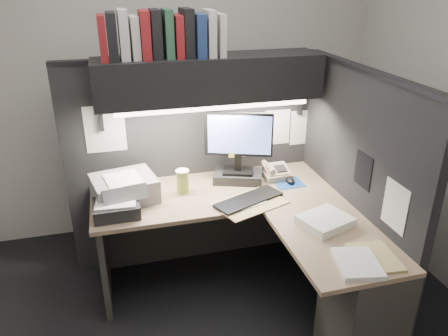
{
  "coord_description": "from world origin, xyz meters",
  "views": [
    {
      "loc": [
        -0.55,
        -2.14,
        2.14
      ],
      "look_at": [
        0.16,
        0.51,
        0.93
      ],
      "focal_mm": 35.0,
      "sensor_mm": 36.0,
      "label": 1
    }
  ],
  "objects_px": {
    "keyboard": "(249,200)",
    "notebook_stack": "(116,209)",
    "monitor": "(238,155)",
    "printer": "(124,188)",
    "coffee_cup": "(183,182)",
    "desk": "(284,263)",
    "overhead_shelf": "(209,78)",
    "telephone": "(276,172)"
  },
  "relations": [
    {
      "from": "keyboard",
      "to": "notebook_stack",
      "type": "xyz_separation_m",
      "value": [
        -0.87,
        0.05,
        0.03
      ]
    },
    {
      "from": "monitor",
      "to": "printer",
      "type": "height_order",
      "value": "monitor"
    },
    {
      "from": "monitor",
      "to": "keyboard",
      "type": "bearing_deg",
      "value": -73.76
    },
    {
      "from": "coffee_cup",
      "to": "desk",
      "type": "bearing_deg",
      "value": -48.09
    },
    {
      "from": "desk",
      "to": "overhead_shelf",
      "type": "distance_m",
      "value": 1.33
    },
    {
      "from": "notebook_stack",
      "to": "keyboard",
      "type": "bearing_deg",
      "value": -3.36
    },
    {
      "from": "monitor",
      "to": "coffee_cup",
      "type": "xyz_separation_m",
      "value": [
        -0.43,
        -0.09,
        -0.13
      ]
    },
    {
      "from": "overhead_shelf",
      "to": "coffee_cup",
      "type": "height_order",
      "value": "overhead_shelf"
    },
    {
      "from": "keyboard",
      "to": "overhead_shelf",
      "type": "bearing_deg",
      "value": 90.43
    },
    {
      "from": "printer",
      "to": "monitor",
      "type": "bearing_deg",
      "value": -6.11
    },
    {
      "from": "overhead_shelf",
      "to": "keyboard",
      "type": "bearing_deg",
      "value": -66.7
    },
    {
      "from": "desk",
      "to": "telephone",
      "type": "xyz_separation_m",
      "value": [
        0.19,
        0.67,
        0.33
      ]
    },
    {
      "from": "desk",
      "to": "monitor",
      "type": "bearing_deg",
      "value": 98.68
    },
    {
      "from": "overhead_shelf",
      "to": "desk",
      "type": "bearing_deg",
      "value": -68.21
    },
    {
      "from": "monitor",
      "to": "printer",
      "type": "xyz_separation_m",
      "value": [
        -0.83,
        -0.08,
        -0.13
      ]
    },
    {
      "from": "desk",
      "to": "coffee_cup",
      "type": "bearing_deg",
      "value": 131.91
    },
    {
      "from": "printer",
      "to": "telephone",
      "type": "bearing_deg",
      "value": -8.37
    },
    {
      "from": "desk",
      "to": "notebook_stack",
      "type": "xyz_separation_m",
      "value": [
        -1.0,
        0.41,
        0.33
      ]
    },
    {
      "from": "coffee_cup",
      "to": "printer",
      "type": "relative_size",
      "value": 0.4
    },
    {
      "from": "keyboard",
      "to": "coffee_cup",
      "type": "distance_m",
      "value": 0.48
    },
    {
      "from": "overhead_shelf",
      "to": "coffee_cup",
      "type": "bearing_deg",
      "value": -147.22
    },
    {
      "from": "desk",
      "to": "coffee_cup",
      "type": "distance_m",
      "value": 0.89
    },
    {
      "from": "desk",
      "to": "keyboard",
      "type": "distance_m",
      "value": 0.48
    },
    {
      "from": "telephone",
      "to": "notebook_stack",
      "type": "height_order",
      "value": "notebook_stack"
    },
    {
      "from": "coffee_cup",
      "to": "notebook_stack",
      "type": "xyz_separation_m",
      "value": [
        -0.47,
        -0.19,
        -0.04
      ]
    },
    {
      "from": "desk",
      "to": "printer",
      "type": "bearing_deg",
      "value": 147.09
    },
    {
      "from": "monitor",
      "to": "overhead_shelf",
      "type": "bearing_deg",
      "value": -177.83
    },
    {
      "from": "keyboard",
      "to": "telephone",
      "type": "bearing_deg",
      "value": 22.12
    },
    {
      "from": "notebook_stack",
      "to": "printer",
      "type": "bearing_deg",
      "value": 72.35
    },
    {
      "from": "desk",
      "to": "telephone",
      "type": "bearing_deg",
      "value": 74.31
    },
    {
      "from": "desk",
      "to": "printer",
      "type": "relative_size",
      "value": 4.16
    },
    {
      "from": "overhead_shelf",
      "to": "keyboard",
      "type": "relative_size",
      "value": 3.16
    },
    {
      "from": "overhead_shelf",
      "to": "coffee_cup",
      "type": "xyz_separation_m",
      "value": [
        -0.24,
        -0.15,
        -0.69
      ]
    },
    {
      "from": "desk",
      "to": "printer",
      "type": "height_order",
      "value": "printer"
    },
    {
      "from": "monitor",
      "to": "coffee_cup",
      "type": "height_order",
      "value": "monitor"
    },
    {
      "from": "overhead_shelf",
      "to": "telephone",
      "type": "height_order",
      "value": "overhead_shelf"
    },
    {
      "from": "overhead_shelf",
      "to": "notebook_stack",
      "type": "relative_size",
      "value": 5.36
    },
    {
      "from": "overhead_shelf",
      "to": "telephone",
      "type": "bearing_deg",
      "value": -9.38
    },
    {
      "from": "desk",
      "to": "notebook_stack",
      "type": "height_order",
      "value": "notebook_stack"
    },
    {
      "from": "overhead_shelf",
      "to": "notebook_stack",
      "type": "distance_m",
      "value": 1.07
    },
    {
      "from": "keyboard",
      "to": "notebook_stack",
      "type": "bearing_deg",
      "value": 153.77
    },
    {
      "from": "desk",
      "to": "telephone",
      "type": "height_order",
      "value": "telephone"
    }
  ]
}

